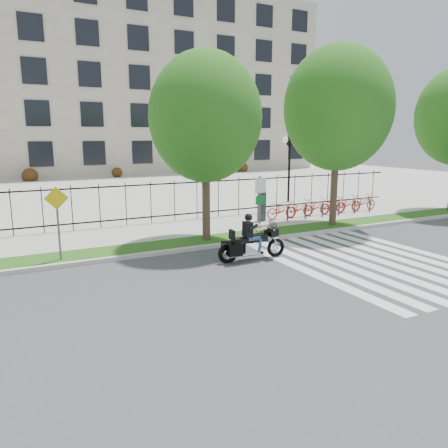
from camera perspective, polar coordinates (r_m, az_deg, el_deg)
name	(u,v)px	position (r m, az deg, el deg)	size (l,w,h in m)	color
ground	(249,282)	(13.12, 3.28, -7.59)	(120.00, 120.00, 0.00)	#3E3E40
curb	(194,248)	(16.60, -3.95, -3.21)	(60.00, 0.20, 0.15)	#B8B4AD
grass_verge	(185,244)	(17.36, -5.07, -2.57)	(60.00, 1.50, 0.15)	#265615
sidewalk	(164,231)	(19.64, -7.85, -0.97)	(60.00, 3.50, 0.15)	#9E9C94
plaza	(89,189)	(36.46, -17.20, 4.35)	(80.00, 34.00, 0.10)	#9E9C94
crosswalk_stripes	(369,261)	(16.02, 18.35, -4.59)	(5.70, 8.00, 0.01)	silver
iron_fence	(151,202)	(21.07, -9.53, 2.80)	(30.00, 0.06, 2.00)	black
office_building	(51,85)	(56.21, -21.68, 16.56)	(60.00, 21.90, 20.15)	#A19381
lamp_post_right	(290,153)	(27.95, 8.56, 9.19)	(1.06, 0.70, 4.25)	black
street_tree_1	(205,117)	(17.22, -2.45, 13.75)	(4.36, 4.36, 7.33)	#3B2C20
street_tree_2	(338,108)	(20.89, 14.67, 14.42)	(4.88, 4.88, 8.14)	#3B2C20
bike_share_station	(323,206)	(23.71, 12.86, 2.32)	(7.74, 0.84, 1.50)	#2D2D33
sign_pole_regulatory	(260,198)	(18.16, 4.74, 3.42)	(0.50, 0.09, 2.50)	#59595B
sign_pole_warning	(57,213)	(15.53, -20.93, 1.31)	(0.78, 0.09, 2.49)	#59595B
motorcycle_rider	(252,241)	(15.23, 3.67, -2.27)	(2.60, 0.78, 2.00)	black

